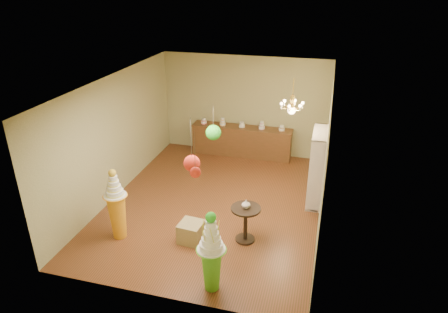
% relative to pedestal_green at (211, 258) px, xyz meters
% --- Properties ---
extents(floor, '(6.50, 6.50, 0.00)m').
position_rel_pedestal_green_xyz_m(floor, '(-0.78, 2.80, -0.64)').
color(floor, brown).
rests_on(floor, ground).
extents(ceiling, '(6.50, 6.50, 0.00)m').
position_rel_pedestal_green_xyz_m(ceiling, '(-0.78, 2.80, 2.36)').
color(ceiling, silver).
rests_on(ceiling, ground).
extents(wall_back, '(5.00, 0.04, 3.00)m').
position_rel_pedestal_green_xyz_m(wall_back, '(-0.78, 6.05, 0.86)').
color(wall_back, tan).
rests_on(wall_back, ground).
extents(wall_front, '(5.00, 0.04, 3.00)m').
position_rel_pedestal_green_xyz_m(wall_front, '(-0.78, -0.45, 0.86)').
color(wall_front, tan).
rests_on(wall_front, ground).
extents(wall_left, '(0.04, 6.50, 3.00)m').
position_rel_pedestal_green_xyz_m(wall_left, '(-3.28, 2.80, 0.86)').
color(wall_left, tan).
rests_on(wall_left, ground).
extents(wall_right, '(0.04, 6.50, 3.00)m').
position_rel_pedestal_green_xyz_m(wall_right, '(1.72, 2.80, 0.86)').
color(wall_right, tan).
rests_on(wall_right, ground).
extents(pedestal_green, '(0.65, 0.65, 1.57)m').
position_rel_pedestal_green_xyz_m(pedestal_green, '(0.00, 0.00, 0.00)').
color(pedestal_green, '#5ABB29').
rests_on(pedestal_green, floor).
extents(pedestal_orange, '(0.58, 0.58, 1.59)m').
position_rel_pedestal_green_xyz_m(pedestal_orange, '(-2.34, 0.97, -0.00)').
color(pedestal_orange, orange).
rests_on(pedestal_orange, floor).
extents(burlap_riser, '(0.52, 0.52, 0.43)m').
position_rel_pedestal_green_xyz_m(burlap_riser, '(-0.81, 1.22, -0.43)').
color(burlap_riser, '#958251').
rests_on(burlap_riser, floor).
extents(sideboard, '(3.04, 0.54, 1.16)m').
position_rel_pedestal_green_xyz_m(sideboard, '(-0.78, 5.77, -0.17)').
color(sideboard, brown).
rests_on(sideboard, floor).
extents(shelving_unit, '(0.33, 1.20, 1.80)m').
position_rel_pedestal_green_xyz_m(shelving_unit, '(1.56, 3.60, 0.26)').
color(shelving_unit, beige).
rests_on(shelving_unit, floor).
extents(round_table, '(0.80, 0.80, 0.79)m').
position_rel_pedestal_green_xyz_m(round_table, '(0.27, 1.53, -0.13)').
color(round_table, black).
rests_on(round_table, floor).
extents(vase, '(0.19, 0.19, 0.18)m').
position_rel_pedestal_green_xyz_m(vase, '(0.27, 1.53, 0.24)').
color(vase, beige).
rests_on(vase, round_table).
extents(pom_red_left, '(0.29, 0.29, 0.97)m').
position_rel_pedestal_green_xyz_m(pom_red_left, '(-0.48, 0.50, 1.53)').
color(pom_red_left, '#413B2E').
rests_on(pom_red_left, ceiling).
extents(pom_green_mid, '(0.29, 0.29, 0.70)m').
position_rel_pedestal_green_xyz_m(pom_green_mid, '(-0.33, 1.31, 1.80)').
color(pom_green_mid, '#413B2E').
rests_on(pom_green_mid, ceiling).
extents(pom_red_right, '(0.18, 0.18, 0.81)m').
position_rel_pedestal_green_xyz_m(pom_red_right, '(-0.24, -0.01, 1.64)').
color(pom_red_right, '#413B2E').
rests_on(pom_red_right, ceiling).
extents(chandelier, '(0.75, 0.75, 0.85)m').
position_rel_pedestal_green_xyz_m(chandelier, '(0.86, 3.64, 1.66)').
color(chandelier, '#F1C555').
rests_on(chandelier, ceiling).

